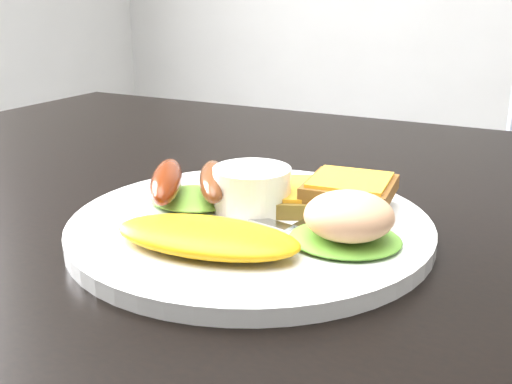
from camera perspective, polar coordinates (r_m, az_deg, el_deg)
dining_table at (r=0.57m, az=3.73°, el=-2.49°), size 1.20×0.80×0.04m
person at (r=1.44m, az=6.55°, el=11.79°), size 0.62×0.49×1.54m
plate at (r=0.48m, az=-0.55°, el=-3.28°), size 0.29×0.29×0.01m
lettuce_left at (r=0.52m, az=-5.73°, el=-0.56°), size 0.10×0.10×0.01m
lettuce_right at (r=0.44m, az=8.48°, el=-4.44°), size 0.10×0.09×0.01m
omelette at (r=0.42m, az=-4.74°, el=-4.24°), size 0.14×0.08×0.02m
sausage_a at (r=0.51m, az=-8.50°, el=1.07°), size 0.08×0.10×0.03m
sausage_b at (r=0.51m, az=-4.10°, el=1.08°), size 0.07×0.10×0.02m
ramekin at (r=0.49m, az=-0.39°, el=0.21°), size 0.08×0.08×0.04m
toast_a at (r=0.51m, az=6.58°, el=-0.60°), size 0.10×0.10×0.01m
toast_b at (r=0.50m, az=8.95°, el=0.36°), size 0.08×0.08×0.01m
potato_salad at (r=0.42m, az=8.84°, el=-2.26°), size 0.08×0.08×0.03m
fork at (r=0.50m, az=-3.73°, el=-1.61°), size 0.15×0.04×0.00m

